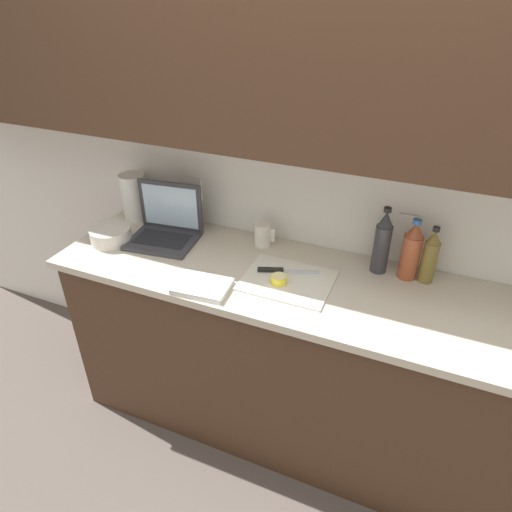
% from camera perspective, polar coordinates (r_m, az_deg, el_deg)
% --- Properties ---
extents(ground_plane, '(12.00, 12.00, 0.00)m').
position_cam_1_polar(ground_plane, '(2.54, 7.04, -20.90)').
color(ground_plane, '#564C47').
rests_on(ground_plane, ground).
extents(wall_back, '(5.20, 0.38, 2.60)m').
position_cam_1_polar(wall_back, '(1.83, 12.56, 16.76)').
color(wall_back, white).
rests_on(wall_back, ground_plane).
extents(counter_unit, '(2.42, 0.61, 0.92)m').
position_cam_1_polar(counter_unit, '(2.19, 8.35, -13.51)').
color(counter_unit, '#472D1E').
rests_on(counter_unit, ground_plane).
extents(laptop, '(0.34, 0.28, 0.26)m').
position_cam_1_polar(laptop, '(2.23, -11.20, 3.63)').
color(laptop, '#333338').
rests_on(laptop, counter_unit).
extents(cutting_board, '(0.37, 0.29, 0.01)m').
position_cam_1_polar(cutting_board, '(1.91, 3.97, -3.07)').
color(cutting_board, silver).
rests_on(cutting_board, counter_unit).
extents(knife, '(0.26, 0.12, 0.02)m').
position_cam_1_polar(knife, '(1.95, 2.74, -1.79)').
color(knife, silver).
rests_on(knife, cutting_board).
extents(lemon_half_cut, '(0.07, 0.07, 0.04)m').
position_cam_1_polar(lemon_half_cut, '(1.88, 2.84, -2.92)').
color(lemon_half_cut, yellow).
rests_on(lemon_half_cut, cutting_board).
extents(bottle_green_soda, '(0.06, 0.06, 0.25)m').
position_cam_1_polar(bottle_green_soda, '(1.98, 20.90, -0.11)').
color(bottle_green_soda, olive).
rests_on(bottle_green_soda, counter_unit).
extents(bottle_oil_tall, '(0.08, 0.08, 0.27)m').
position_cam_1_polar(bottle_oil_tall, '(1.97, 18.81, 0.55)').
color(bottle_oil_tall, '#A34C2D').
rests_on(bottle_oil_tall, counter_unit).
extents(bottle_water_clear, '(0.07, 0.07, 0.30)m').
position_cam_1_polar(bottle_water_clear, '(1.97, 15.49, 1.61)').
color(bottle_water_clear, '#333338').
rests_on(bottle_water_clear, counter_unit).
extents(measuring_cup, '(0.10, 0.08, 0.11)m').
position_cam_1_polar(measuring_cup, '(2.13, 0.88, 2.73)').
color(measuring_cup, silver).
rests_on(measuring_cup, counter_unit).
extents(bowl_white, '(0.19, 0.19, 0.07)m').
position_cam_1_polar(bowl_white, '(2.27, -17.69, 2.51)').
color(bowl_white, beige).
rests_on(bowl_white, counter_unit).
extents(paper_towel_roll, '(0.13, 0.13, 0.24)m').
position_cam_1_polar(paper_towel_roll, '(2.44, -14.95, 7.20)').
color(paper_towel_roll, white).
rests_on(paper_towel_roll, counter_unit).
extents(dish_towel, '(0.23, 0.18, 0.02)m').
position_cam_1_polar(dish_towel, '(1.87, -6.72, -3.80)').
color(dish_towel, white).
rests_on(dish_towel, counter_unit).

